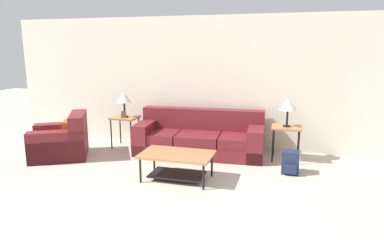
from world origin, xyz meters
name	(u,v)px	position (x,y,z in m)	size (l,w,h in m)	color
wall_back	(219,83)	(0.00, 4.55, 1.30)	(9.14, 0.06, 2.60)	silver
couch	(200,138)	(-0.24, 3.97, 0.29)	(2.43, 1.06, 0.82)	maroon
armchair	(62,141)	(-2.65, 3.09, 0.29)	(1.30, 1.28, 0.80)	maroon
coffee_table	(177,160)	(-0.24, 2.59, 0.31)	(1.09, 0.66, 0.42)	#A87042
side_table_left	(125,120)	(-1.81, 4.00, 0.55)	(0.51, 0.46, 0.62)	#A87042
side_table_right	(286,130)	(1.34, 4.00, 0.55)	(0.51, 0.46, 0.62)	#A87042
table_lamp_left	(124,98)	(-1.81, 4.00, 1.01)	(0.30, 0.30, 0.51)	black
table_lamp_right	(288,105)	(1.34, 4.00, 1.01)	(0.30, 0.30, 0.51)	black
backpack	(290,163)	(1.42, 3.33, 0.18)	(0.27, 0.30, 0.37)	#1E2847
picture_frame	(124,114)	(-1.80, 3.93, 0.69)	(0.10, 0.04, 0.13)	#4C3828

